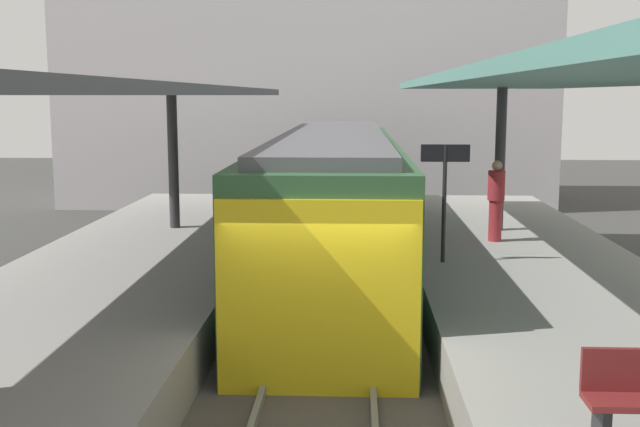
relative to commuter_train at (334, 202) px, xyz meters
name	(u,v)px	position (x,y,z in m)	size (l,w,h in m)	color
ground_plane	(320,393)	(0.00, -6.99, -1.73)	(80.00, 80.00, 0.00)	#383835
platform_left	(50,355)	(-3.80, -6.99, -1.23)	(4.40, 28.00, 1.00)	gray
platform_right	(599,363)	(3.80, -6.99, -1.23)	(4.40, 28.00, 1.00)	gray
track_ballast	(320,387)	(0.00, -6.99, -1.63)	(3.20, 28.00, 0.20)	#4C4742
rail_near_side	(268,374)	(-0.72, -6.99, -1.46)	(0.08, 28.00, 0.14)	slate
rail_far_side	(372,376)	(0.72, -6.99, -1.46)	(0.08, 28.00, 0.14)	slate
commuter_train	(334,202)	(0.00, 0.00, 0.00)	(2.78, 15.17, 3.10)	#2D5633
canopy_left	(73,93)	(-3.80, -5.59, 2.42)	(4.18, 21.00, 3.27)	#333335
canopy_right	(583,81)	(3.80, -5.59, 2.59)	(4.18, 21.00, 3.44)	#333335
platform_sign	(445,176)	(2.13, -2.88, 0.90)	(0.90, 0.08, 2.21)	#262628
passenger_mid_platform	(496,199)	(3.48, -0.70, 0.18)	(0.36, 0.36, 1.74)	maroon
station_building_backdrop	(308,59)	(-1.38, 13.01, 3.77)	(18.00, 6.00, 11.00)	#B7B2B7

